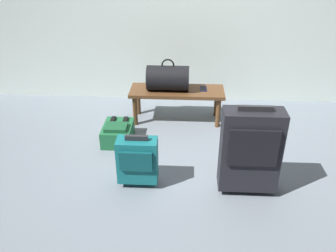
{
  "coord_description": "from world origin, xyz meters",
  "views": [
    {
      "loc": [
        -0.09,
        -2.5,
        1.82
      ],
      "look_at": [
        -0.24,
        0.36,
        0.25
      ],
      "focal_mm": 37.64,
      "sensor_mm": 36.0,
      "label": 1
    }
  ],
  "objects_px": {
    "duffel_bag_black": "(168,78)",
    "cell_phone": "(203,89)",
    "suitcase_small_teal": "(137,160)",
    "bench": "(177,94)",
    "suitcase_upright_charcoal": "(250,150)",
    "backpack_green": "(118,133)"
  },
  "relations": [
    {
      "from": "suitcase_small_teal",
      "to": "duffel_bag_black",
      "type": "bearing_deg",
      "value": 81.27
    },
    {
      "from": "duffel_bag_black",
      "to": "cell_phone",
      "type": "relative_size",
      "value": 3.06
    },
    {
      "from": "duffel_bag_black",
      "to": "suitcase_upright_charcoal",
      "type": "bearing_deg",
      "value": -60.03
    },
    {
      "from": "bench",
      "to": "suitcase_upright_charcoal",
      "type": "relative_size",
      "value": 1.33
    },
    {
      "from": "duffel_bag_black",
      "to": "backpack_green",
      "type": "bearing_deg",
      "value": -134.13
    },
    {
      "from": "bench",
      "to": "duffel_bag_black",
      "type": "distance_m",
      "value": 0.21
    },
    {
      "from": "bench",
      "to": "duffel_bag_black",
      "type": "bearing_deg",
      "value": 180.0
    },
    {
      "from": "duffel_bag_black",
      "to": "cell_phone",
      "type": "distance_m",
      "value": 0.4
    },
    {
      "from": "duffel_bag_black",
      "to": "cell_phone",
      "type": "bearing_deg",
      "value": 5.45
    },
    {
      "from": "duffel_bag_black",
      "to": "suitcase_small_teal",
      "type": "relative_size",
      "value": 0.96
    },
    {
      "from": "cell_phone",
      "to": "backpack_green",
      "type": "relative_size",
      "value": 0.38
    },
    {
      "from": "bench",
      "to": "suitcase_small_teal",
      "type": "xyz_separation_m",
      "value": [
        -0.28,
        -1.16,
        -0.07
      ]
    },
    {
      "from": "cell_phone",
      "to": "suitcase_upright_charcoal",
      "type": "relative_size",
      "value": 0.19
    },
    {
      "from": "duffel_bag_black",
      "to": "backpack_green",
      "type": "distance_m",
      "value": 0.78
    },
    {
      "from": "suitcase_upright_charcoal",
      "to": "suitcase_small_teal",
      "type": "xyz_separation_m",
      "value": [
        -0.87,
        0.03,
        -0.15
      ]
    },
    {
      "from": "duffel_bag_black",
      "to": "cell_phone",
      "type": "xyz_separation_m",
      "value": [
        0.38,
        0.04,
        -0.13
      ]
    },
    {
      "from": "duffel_bag_black",
      "to": "suitcase_upright_charcoal",
      "type": "xyz_separation_m",
      "value": [
        0.69,
        -1.2,
        -0.11
      ]
    },
    {
      "from": "suitcase_small_teal",
      "to": "cell_phone",
      "type": "bearing_deg",
      "value": 65.05
    },
    {
      "from": "cell_phone",
      "to": "suitcase_upright_charcoal",
      "type": "height_order",
      "value": "suitcase_upright_charcoal"
    },
    {
      "from": "suitcase_upright_charcoal",
      "to": "duffel_bag_black",
      "type": "bearing_deg",
      "value": 119.97
    },
    {
      "from": "duffel_bag_black",
      "to": "suitcase_upright_charcoal",
      "type": "distance_m",
      "value": 1.39
    },
    {
      "from": "cell_phone",
      "to": "suitcase_small_teal",
      "type": "height_order",
      "value": "suitcase_small_teal"
    }
  ]
}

